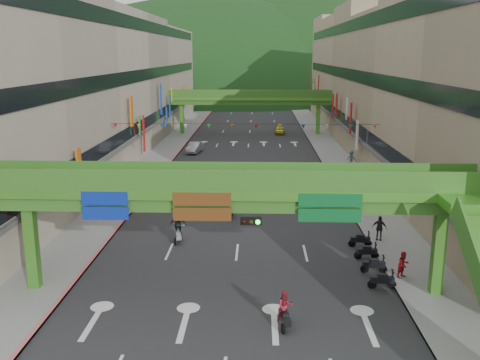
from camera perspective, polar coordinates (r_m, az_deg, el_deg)
The scene contains 23 objects.
ground at distance 24.80m, azimuth -1.46°, elevation -17.77°, with size 320.00×320.00×0.00m, color black.
road_slab at distance 72.34m, azimuth 0.85°, elevation 3.17°, with size 18.00×140.00×0.02m, color #28282B.
sidewalk_left at distance 73.36m, azimuth -7.79°, elevation 3.24°, with size 4.00×140.00×0.15m, color gray.
sidewalk_right at distance 72.96m, azimuth 9.53°, elevation 3.13°, with size 4.00×140.00×0.15m, color gray.
curb_left at distance 73.06m, azimuth -6.32°, elevation 3.26°, with size 0.20×140.00×0.18m, color #CC5959.
curb_right at distance 72.73m, azimuth 8.04°, elevation 3.16°, with size 0.20×140.00×0.18m, color gray.
building_row_left at distance 74.08m, azimuth -14.18°, elevation 10.37°, with size 12.80×95.00×19.00m.
building_row_right at distance 73.41m, azimuth 16.06°, elevation 10.24°, with size 12.80×95.00×19.00m.
overpass_near at distance 27.64m, azimuth 1.06°, elevation -2.62°, with size 28.00×12.27×7.10m.
overpass_far at distance 86.51m, azimuth 1.05°, elevation 8.45°, with size 28.00×2.20×7.10m.
hill_left at distance 182.37m, azimuth -3.27°, elevation 9.32°, with size 168.00×140.00×112.00m, color #1C4419.
hill_right at distance 202.98m, azimuth 8.73°, elevation 9.60°, with size 208.00×176.00×128.00m, color #1C4419.
bunting_string at distance 51.66m, azimuth 0.45°, elevation 5.74°, with size 26.00×0.36×0.47m.
scooter_rider_near at distance 42.56m, azimuth -1.03°, elevation -2.71°, with size 0.72×1.60×2.18m.
scooter_rider_mid at distance 26.18m, azimuth 4.81°, elevation -13.58°, with size 0.86×1.59×1.92m.
scooter_rider_left at distance 37.30m, azimuth -6.65°, elevation -4.98°, with size 1.18×1.58×2.23m.
scooter_rider_far at distance 54.97m, azimuth -6.40°, elevation 0.78°, with size 0.76×1.60×1.84m.
parked_scooter_row at distance 34.25m, azimuth 13.72°, elevation -8.07°, with size 1.60×7.15×1.08m.
car_silver at distance 70.84m, azimuth -4.86°, elevation 3.46°, with size 1.46×4.18×1.38m, color #A4A3AC.
car_yellow at distance 87.64m, azimuth 4.25°, elevation 5.35°, with size 1.52×3.79×1.29m, color gold.
pedestrian_red at distance 32.69m, azimuth 17.03°, elevation -8.86°, with size 0.76×0.59×1.55m, color #B6121A.
pedestrian_dark at distance 38.50m, azimuth 14.62°, elevation -5.17°, with size 1.01×0.42×1.72m, color #232229.
pedestrian_blue at distance 63.29m, azimuth 11.79°, elevation 2.17°, with size 0.78×0.50×1.68m, color #2F455C.
Camera 1 is at (1.31, -21.18, 12.82)m, focal length 40.00 mm.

